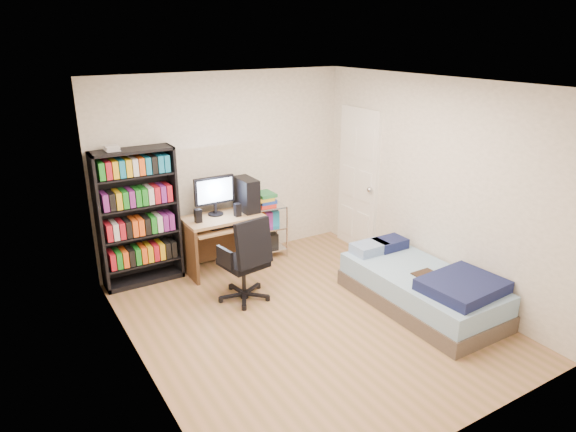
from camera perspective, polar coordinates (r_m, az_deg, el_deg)
room at (r=5.16m, az=2.32°, el=0.54°), size 3.58×4.08×2.58m
media_shelf at (r=6.42m, az=-16.32°, el=-0.02°), size 0.95×0.32×1.75m
computer_desk at (r=6.69m, az=-6.68°, el=-0.31°), size 0.99×0.57×1.24m
office_chair at (r=5.96m, az=-4.70°, el=-6.42°), size 0.69×0.69×1.02m
wire_cart at (r=7.02m, az=-2.71°, el=0.07°), size 0.60×0.47×0.90m
bed at (r=6.02m, az=14.73°, el=-7.74°), size 0.94×1.88×0.54m
door at (r=7.25m, az=7.80°, el=3.97°), size 0.12×0.80×2.00m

